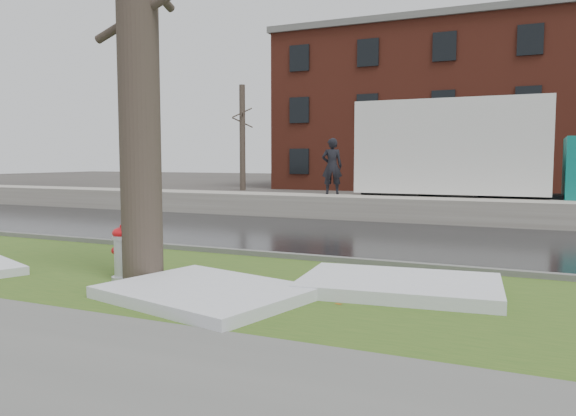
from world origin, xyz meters
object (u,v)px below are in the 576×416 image
at_px(fire_hydrant, 122,251).
at_px(worker, 332,166).
at_px(tree, 137,21).
at_px(box_truck, 492,156).

relative_size(fire_hydrant, worker, 0.46).
bearing_deg(worker, tree, 74.94).
height_order(tree, box_truck, tree).
xyz_separation_m(tree, box_truck, (4.20, 12.34, -2.00)).
distance_m(fire_hydrant, tree, 3.54).
distance_m(tree, box_truck, 13.19).
xyz_separation_m(fire_hydrant, tree, (0.29, 0.14, 3.52)).
distance_m(fire_hydrant, worker, 11.24).
xyz_separation_m(tree, worker, (-0.82, 11.03, -2.33)).
relative_size(box_truck, worker, 6.05).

